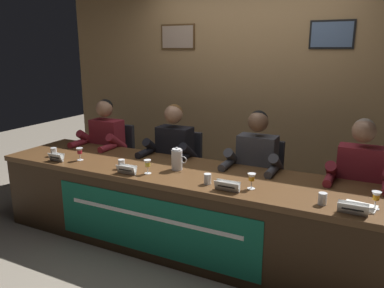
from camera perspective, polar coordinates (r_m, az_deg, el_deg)
ground_plane at (r=3.65m, az=0.00°, el=-15.16°), size 12.00×12.00×0.00m
wall_back_panelled at (r=4.57m, az=8.41°, el=7.97°), size 5.06×0.14×2.60m
conference_table at (r=3.33m, az=-0.98°, el=-8.32°), size 3.86×0.84×0.73m
chair_far_left at (r=4.61m, az=-11.56°, el=-2.98°), size 0.44×0.44×0.91m
panelist_far_left at (r=4.39m, az=-13.34°, el=-0.20°), size 0.51×0.48×1.24m
nameplate_far_left at (r=3.86m, az=-19.85°, el=-1.88°), size 0.16×0.06×0.08m
juice_glass_far_left at (r=3.81m, az=-16.65°, el=-1.13°), size 0.06×0.06×0.12m
water_cup_far_left at (r=4.06m, az=-20.20°, el=-1.18°), size 0.06×0.06×0.08m
chair_center_left at (r=4.14m, az=-1.77°, el=-4.69°), size 0.44×0.44×0.91m
panelist_center_left at (r=3.89m, az=-3.21°, el=-1.68°), size 0.51×0.48×1.24m
nameplate_center_left at (r=3.32m, az=-9.89°, el=-3.82°), size 0.19×0.06×0.08m
juice_glass_center_left at (r=3.29m, az=-6.74°, el=-3.04°), size 0.06×0.06×0.12m
water_cup_center_left at (r=3.47m, az=-10.62°, el=-3.07°), size 0.06×0.06×0.08m
chair_center_right at (r=3.82m, az=10.13°, el=-6.56°), size 0.44×0.44×0.91m
panelist_center_right at (r=3.55m, az=9.38°, el=-3.43°), size 0.51×0.48×1.24m
nameplate_center_right at (r=2.90m, az=5.34°, el=-6.35°), size 0.20×0.06×0.08m
juice_glass_center_right at (r=2.95m, az=9.01°, el=-5.14°), size 0.06×0.06×0.12m
water_cup_center_right at (r=3.04m, az=2.37°, el=-5.38°), size 0.06×0.06×0.08m
chair_far_right at (r=3.70m, az=23.59°, el=-8.33°), size 0.44×0.44×0.91m
panelist_far_right at (r=3.41m, az=23.83°, el=-5.22°), size 0.51×0.48×1.24m
nameplate_far_right at (r=2.71m, az=23.16°, el=-8.99°), size 0.19×0.06×0.08m
juice_glass_far_right at (r=2.85m, az=26.11°, el=-7.22°), size 0.06×0.06×0.12m
water_cup_far_right at (r=2.80m, az=19.14°, el=-7.91°), size 0.06×0.06×0.08m
water_pitcher_central at (r=3.37m, az=-2.29°, el=-2.34°), size 0.15×0.10×0.21m
document_stack_far_right at (r=2.86m, az=24.08°, el=-8.63°), size 0.23×0.18×0.01m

